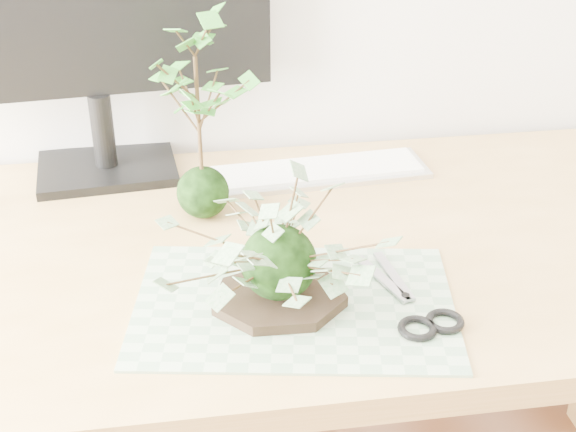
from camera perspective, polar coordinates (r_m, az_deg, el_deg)
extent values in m
cube|color=tan|center=(1.22, 1.01, -2.75)|extent=(1.60, 0.70, 0.04)
cube|color=gray|center=(1.07, 0.45, -6.30)|extent=(0.47, 0.35, 0.00)
cylinder|color=black|center=(1.07, -0.64, -5.90)|extent=(0.19, 0.19, 0.01)
sphere|color=black|center=(1.04, -0.66, -3.31)|extent=(0.10, 0.10, 0.10)
sphere|color=black|center=(1.27, -6.07, 1.69)|extent=(0.08, 0.08, 0.08)
cylinder|color=#392613|center=(1.22, -6.36, 6.70)|extent=(0.01, 0.01, 0.20)
cube|color=silver|center=(1.41, 2.07, 3.07)|extent=(0.40, 0.14, 0.01)
cube|color=white|center=(1.41, 2.08, 3.35)|extent=(0.37, 0.12, 0.01)
cube|color=black|center=(1.45, -12.72, 3.33)|extent=(0.25, 0.19, 0.02)
cylinder|color=black|center=(1.42, -13.04, 5.96)|extent=(0.04, 0.04, 0.13)
cube|color=gray|center=(1.13, 7.32, -4.36)|extent=(0.05, 0.12, 0.00)
cube|color=gray|center=(1.13, 8.19, -4.28)|extent=(0.03, 0.12, 0.00)
torus|color=black|center=(1.03, 8.43, -7.85)|extent=(0.06, 0.06, 0.01)
torus|color=black|center=(1.04, 10.57, -7.60)|extent=(0.06, 0.06, 0.01)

